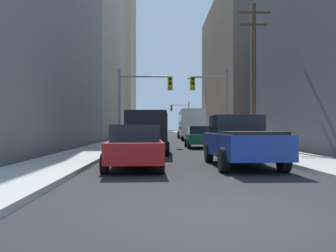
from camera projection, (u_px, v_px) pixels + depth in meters
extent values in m
plane|color=black|center=(231.00, 219.00, 5.73)|extent=(400.00, 400.00, 0.00)
cube|color=#9E9E99|center=(134.00, 136.00, 55.59)|extent=(2.64, 160.00, 0.15)
cube|color=#9E9E99|center=(198.00, 136.00, 55.84)|extent=(2.64, 160.00, 0.15)
cube|color=silver|center=(191.00, 123.00, 43.30)|extent=(2.80, 11.56, 2.90)
cube|color=black|center=(180.00, 119.00, 43.27)|extent=(0.30, 10.58, 0.80)
cube|color=red|center=(180.00, 128.00, 43.27)|extent=(0.30, 10.58, 0.28)
cylinder|color=black|center=(179.00, 135.00, 47.29)|extent=(0.32, 1.00, 1.00)
cylinder|color=black|center=(197.00, 135.00, 47.35)|extent=(0.32, 1.00, 1.00)
cylinder|color=black|center=(182.00, 136.00, 40.05)|extent=(0.32, 1.00, 1.00)
cylinder|color=black|center=(204.00, 136.00, 40.11)|extent=(0.32, 1.00, 1.00)
cube|color=navy|center=(241.00, 145.00, 13.35)|extent=(2.16, 5.46, 0.80)
cube|color=black|center=(236.00, 124.00, 14.33)|extent=(1.85, 1.85, 0.70)
cube|color=black|center=(251.00, 133.00, 12.01)|extent=(1.83, 2.43, 0.10)
cylinder|color=black|center=(209.00, 152.00, 15.05)|extent=(0.28, 0.80, 0.80)
cylinder|color=black|center=(255.00, 152.00, 15.10)|extent=(0.28, 0.80, 0.80)
cylinder|color=black|center=(224.00, 160.00, 11.60)|extent=(0.28, 0.80, 0.80)
cylinder|color=black|center=(284.00, 160.00, 11.65)|extent=(0.28, 0.80, 0.80)
cube|color=black|center=(149.00, 130.00, 19.87)|extent=(2.19, 5.27, 1.90)
cube|color=black|center=(150.00, 123.00, 22.47)|extent=(1.76, 0.08, 0.60)
cylinder|color=black|center=(133.00, 146.00, 21.50)|extent=(0.24, 0.72, 0.72)
cylinder|color=black|center=(166.00, 146.00, 21.55)|extent=(0.24, 0.72, 0.72)
cylinder|color=black|center=(128.00, 149.00, 18.18)|extent=(0.24, 0.72, 0.72)
cylinder|color=black|center=(167.00, 149.00, 18.23)|extent=(0.24, 0.72, 0.72)
cube|color=maroon|center=(136.00, 150.00, 12.58)|extent=(1.94, 4.26, 0.65)
cube|color=black|center=(135.00, 133.00, 12.44)|extent=(1.65, 1.95, 0.55)
cylinder|color=black|center=(115.00, 157.00, 13.91)|extent=(0.22, 0.64, 0.64)
cylinder|color=black|center=(161.00, 157.00, 13.95)|extent=(0.22, 0.64, 0.64)
cylinder|color=black|center=(105.00, 164.00, 11.22)|extent=(0.22, 0.64, 0.64)
cylinder|color=black|center=(161.00, 164.00, 11.26)|extent=(0.22, 0.64, 0.64)
cube|color=#195938|center=(200.00, 139.00, 25.76)|extent=(1.84, 4.22, 0.65)
cube|color=black|center=(200.00, 130.00, 25.61)|extent=(1.60, 1.92, 0.55)
cylinder|color=black|center=(186.00, 142.00, 27.08)|extent=(0.22, 0.64, 0.64)
cylinder|color=black|center=(209.00, 142.00, 27.12)|extent=(0.22, 0.64, 0.64)
cylinder|color=black|center=(189.00, 144.00, 24.39)|extent=(0.22, 0.64, 0.64)
cylinder|color=black|center=(215.00, 144.00, 24.43)|extent=(0.22, 0.64, 0.64)
cube|color=#C6B793|center=(151.00, 137.00, 31.12)|extent=(1.83, 4.21, 0.65)
cube|color=black|center=(151.00, 130.00, 30.98)|extent=(1.60, 1.91, 0.55)
cylinder|color=black|center=(141.00, 140.00, 32.44)|extent=(0.22, 0.64, 0.64)
cylinder|color=black|center=(161.00, 140.00, 32.49)|extent=(0.22, 0.64, 0.64)
cylinder|color=black|center=(140.00, 141.00, 29.76)|extent=(0.22, 0.64, 0.64)
cylinder|color=black|center=(161.00, 141.00, 29.80)|extent=(0.22, 0.64, 0.64)
cube|color=#B7BABF|center=(153.00, 134.00, 46.36)|extent=(1.87, 4.23, 0.65)
cube|color=black|center=(153.00, 129.00, 46.21)|extent=(1.62, 1.93, 0.55)
cylinder|color=black|center=(146.00, 136.00, 47.68)|extent=(0.22, 0.64, 0.64)
cylinder|color=black|center=(159.00, 136.00, 47.72)|extent=(0.22, 0.64, 0.64)
cylinder|color=black|center=(145.00, 137.00, 44.99)|extent=(0.22, 0.64, 0.64)
cylinder|color=black|center=(159.00, 137.00, 45.04)|extent=(0.22, 0.64, 0.64)
cube|color=white|center=(153.00, 133.00, 51.41)|extent=(1.81, 4.20, 0.65)
cube|color=black|center=(153.00, 129.00, 51.27)|extent=(1.59, 1.90, 0.55)
cylinder|color=black|center=(147.00, 135.00, 52.73)|extent=(0.22, 0.64, 0.64)
cylinder|color=black|center=(159.00, 135.00, 52.78)|extent=(0.22, 0.64, 0.64)
cylinder|color=black|center=(147.00, 136.00, 50.05)|extent=(0.22, 0.64, 0.64)
cylinder|color=black|center=(159.00, 136.00, 50.09)|extent=(0.22, 0.64, 0.64)
cylinder|color=gray|center=(120.00, 107.00, 28.61)|extent=(0.18, 0.18, 6.00)
cylinder|color=gray|center=(145.00, 77.00, 28.67)|extent=(3.95, 0.12, 0.12)
cube|color=gold|center=(170.00, 83.00, 28.72)|extent=(0.38, 0.30, 1.05)
sphere|color=black|center=(170.00, 79.00, 28.55)|extent=(0.24, 0.24, 0.24)
sphere|color=black|center=(170.00, 83.00, 28.55)|extent=(0.24, 0.24, 0.24)
sphere|color=#19D833|center=(170.00, 88.00, 28.55)|extent=(0.24, 0.24, 0.24)
cylinder|color=gray|center=(227.00, 107.00, 28.83)|extent=(0.18, 0.18, 6.00)
cylinder|color=gray|center=(210.00, 77.00, 28.80)|extent=(2.67, 0.12, 0.12)
cube|color=gold|center=(193.00, 83.00, 28.77)|extent=(0.38, 0.30, 1.05)
sphere|color=black|center=(193.00, 79.00, 28.60)|extent=(0.24, 0.24, 0.24)
sphere|color=black|center=(193.00, 83.00, 28.60)|extent=(0.24, 0.24, 0.24)
sphere|color=#19D833|center=(193.00, 88.00, 28.59)|extent=(0.24, 0.24, 0.24)
cylinder|color=gray|center=(189.00, 119.00, 64.77)|extent=(0.18, 0.18, 6.00)
cylinder|color=gray|center=(180.00, 105.00, 64.74)|extent=(3.09, 0.12, 0.12)
cube|color=gold|center=(171.00, 108.00, 64.70)|extent=(0.38, 0.30, 1.05)
sphere|color=black|center=(171.00, 106.00, 64.54)|extent=(0.24, 0.24, 0.24)
sphere|color=#F9A514|center=(171.00, 108.00, 64.53)|extent=(0.24, 0.24, 0.24)
sphere|color=black|center=(171.00, 110.00, 64.53)|extent=(0.24, 0.24, 0.24)
cylinder|color=brown|center=(254.00, 76.00, 24.33)|extent=(0.28, 0.28, 9.66)
cube|color=brown|center=(254.00, 12.00, 24.35)|extent=(2.20, 0.12, 0.12)
cube|color=brown|center=(254.00, 25.00, 24.35)|extent=(1.80, 0.12, 0.12)
cylinder|color=gray|center=(205.00, 108.00, 43.20)|extent=(0.16, 0.16, 7.50)
cylinder|color=gray|center=(197.00, 78.00, 43.19)|extent=(1.80, 0.10, 0.10)
ellipsoid|color=#4C4C51|center=(190.00, 78.00, 43.17)|extent=(0.56, 0.32, 0.20)
cube|color=#B7A893|center=(67.00, 58.00, 53.95)|extent=(14.10, 26.44, 23.41)
cube|color=tan|center=(106.00, 6.00, 96.33)|extent=(14.44, 19.65, 66.55)
cube|color=#66564C|center=(268.00, 69.00, 53.76)|extent=(16.06, 28.56, 19.91)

